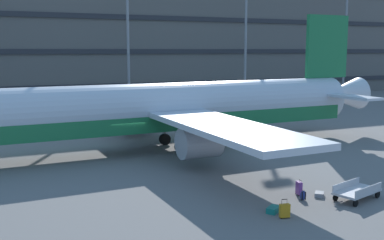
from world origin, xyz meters
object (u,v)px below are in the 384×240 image
object	(u,v)px
suitcase_orange	(319,194)
backpack_red	(303,195)
suitcase_laid_flat	(299,188)
baggage_cart	(357,191)
suitcase_upright	(273,210)
suitcase_small	(285,211)
airliner	(161,110)

from	to	relation	value
suitcase_orange	backpack_red	xyz separation A→B (m)	(-1.15, -0.15, 0.13)
suitcase_orange	suitcase_laid_flat	bearing A→B (deg)	143.88
suitcase_orange	baggage_cart	world-z (taller)	baggage_cart
suitcase_upright	suitcase_orange	distance (m)	3.69
suitcase_orange	baggage_cart	xyz separation A→B (m)	(1.41, -1.15, 0.32)
suitcase_laid_flat	suitcase_orange	bearing A→B (deg)	-36.12
suitcase_laid_flat	baggage_cart	xyz separation A→B (m)	(2.25, -1.77, 0.04)
suitcase_orange	baggage_cart	bearing A→B (deg)	-39.25
suitcase_small	suitcase_orange	bearing A→B (deg)	28.89
suitcase_upright	backpack_red	bearing A→B (deg)	21.42
suitcase_laid_flat	suitcase_upright	distance (m)	3.19
suitcase_laid_flat	suitcase_upright	bearing A→B (deg)	-147.71
airliner	backpack_red	size ratio (longest dim) A/B	72.05
suitcase_upright	baggage_cart	bearing A→B (deg)	-0.82
suitcase_laid_flat	backpack_red	xyz separation A→B (m)	(-0.31, -0.76, -0.14)
airliner	suitcase_upright	xyz separation A→B (m)	(0.11, -15.13, -2.94)
suitcase_upright	baggage_cart	xyz separation A→B (m)	(4.94, -0.07, 0.29)
airliner	suitcase_orange	world-z (taller)	airliner
suitcase_laid_flat	suitcase_small	bearing A→B (deg)	-136.21
airliner	baggage_cart	bearing A→B (deg)	-71.62
airliner	baggage_cart	size ratio (longest dim) A/B	11.80
baggage_cart	suitcase_small	bearing A→B (deg)	-171.08
airliner	suitcase_laid_flat	world-z (taller)	airliner
airliner	backpack_red	xyz separation A→B (m)	(2.49, -14.20, -2.84)
airliner	baggage_cart	distance (m)	16.24
airliner	backpack_red	bearing A→B (deg)	-80.05
suitcase_orange	suitcase_small	bearing A→B (deg)	-151.11
suitcase_laid_flat	suitcase_small	distance (m)	3.66
suitcase_small	suitcase_upright	xyz separation A→B (m)	(-0.04, 0.84, -0.22)
suitcase_upright	backpack_red	xyz separation A→B (m)	(2.38, 0.93, 0.10)
backpack_red	airliner	bearing A→B (deg)	99.95
suitcase_laid_flat	airliner	bearing A→B (deg)	101.77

